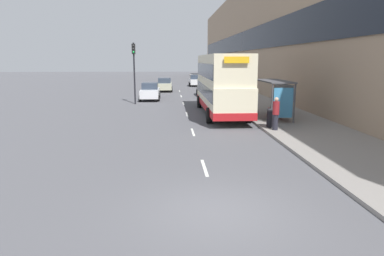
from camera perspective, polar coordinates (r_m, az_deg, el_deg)
name	(u,v)px	position (r m, az deg, el deg)	size (l,w,h in m)	color
ground_plane	(219,211)	(9.37, 4.44, -13.64)	(220.00, 220.00, 0.00)	#515156
pavement	(226,89)	(47.71, 5.68, 6.56)	(5.00, 93.00, 0.14)	gray
terrace_facade	(256,35)	(48.47, 10.67, 14.93)	(3.10, 93.00, 14.39)	#9E846B
lane_mark_0	(204,168)	(12.82, 2.09, -6.62)	(0.12, 2.00, 0.01)	silver
lane_mark_1	(193,132)	(18.99, 0.14, -0.69)	(0.12, 2.00, 0.01)	silver
lane_mark_2	(187,114)	(25.28, -0.84, 2.31)	(0.12, 2.00, 0.01)	silver
lane_mark_3	(183,103)	(31.61, -1.43, 4.12)	(0.12, 2.00, 0.01)	silver
lane_mark_4	(181,96)	(37.96, -1.82, 5.32)	(0.12, 2.00, 0.01)	silver
lane_mark_5	(179,91)	(44.33, -2.10, 6.17)	(0.12, 2.00, 0.01)	silver
bus_shelter	(278,92)	(23.03, 14.13, 5.79)	(1.60, 4.20, 2.48)	#4C4C51
double_decker_bus_near	(221,83)	(25.04, 4.89, 7.44)	(2.85, 11.26, 4.30)	beige
car_0	(195,81)	(52.75, 0.58, 7.92)	(1.92, 3.97, 1.73)	silver
car_1	(150,91)	(34.78, -7.00, 6.09)	(1.97, 4.47, 1.71)	silver
car_2	(206,88)	(38.50, 2.31, 6.65)	(1.91, 4.08, 1.70)	black
car_3	(165,85)	(44.10, -4.60, 7.21)	(2.00, 4.17, 1.69)	#B7B799
pedestrian_at_shelter	(274,97)	(28.15, 13.52, 5.07)	(0.35, 0.35, 1.79)	#23232D
pedestrian_1	(291,101)	(25.71, 16.23, 4.41)	(0.36, 0.36, 1.82)	#23232D
pedestrian_2	(276,113)	(19.32, 13.80, 2.39)	(0.36, 0.36, 1.81)	#23232D
litter_bin	(271,118)	(20.15, 13.07, 1.63)	(0.55, 0.55, 1.05)	black
traffic_light_far_kerb	(134,63)	(31.37, -9.65, 10.56)	(0.30, 0.32, 5.45)	black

